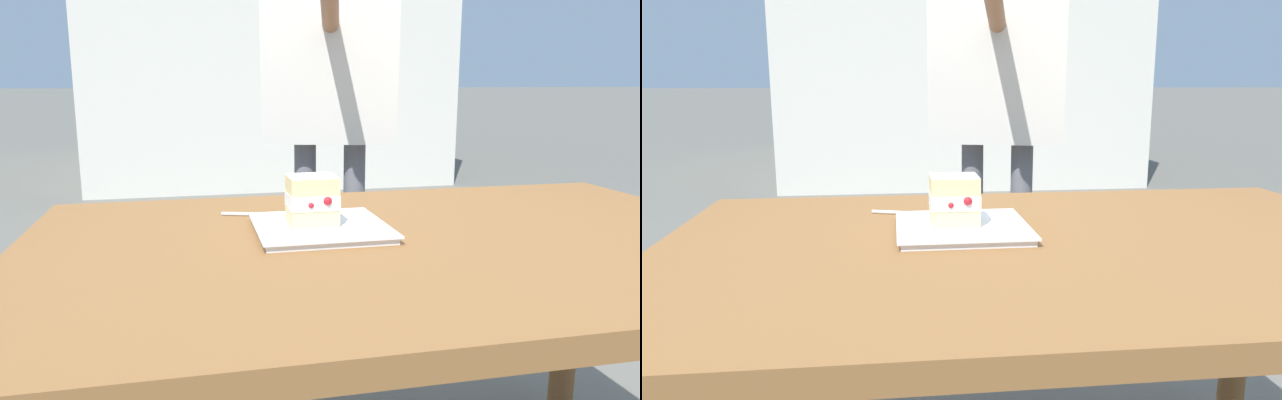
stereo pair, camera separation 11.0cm
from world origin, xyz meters
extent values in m
cylinder|color=brown|center=(-0.64, 0.39, 0.32)|extent=(0.07, 0.07, 0.64)
cylinder|color=brown|center=(0.64, 0.39, 0.32)|extent=(0.07, 0.07, 0.64)
cube|color=brown|center=(0.00, 0.00, 0.66)|extent=(1.40, 0.89, 0.04)
cube|color=white|center=(-0.15, 0.07, 0.69)|extent=(0.24, 0.24, 0.01)
cube|color=white|center=(-0.15, 0.07, 0.69)|extent=(0.25, 0.25, 0.00)
cube|color=#EAD18C|center=(-0.16, 0.07, 0.71)|extent=(0.09, 0.08, 0.03)
cube|color=white|center=(-0.16, 0.07, 0.74)|extent=(0.09, 0.08, 0.03)
sphere|color=#B21923|center=(-0.14, 0.03, 0.75)|extent=(0.02, 0.02, 0.02)
sphere|color=#B21923|center=(-0.18, 0.11, 0.74)|extent=(0.01, 0.01, 0.01)
sphere|color=#B21923|center=(-0.17, 0.03, 0.74)|extent=(0.01, 0.01, 0.01)
cube|color=#EAD18C|center=(-0.16, 0.07, 0.77)|extent=(0.09, 0.08, 0.03)
cube|color=white|center=(-0.16, 0.07, 0.79)|extent=(0.09, 0.08, 0.00)
cylinder|color=silver|center=(-0.26, 0.23, 0.68)|extent=(0.14, 0.05, 0.01)
cube|color=silver|center=(-0.18, 0.20, 0.68)|extent=(0.04, 0.03, 0.01)
cylinder|color=slate|center=(-0.02, 0.87, 0.38)|extent=(0.07, 0.07, 0.77)
cylinder|color=slate|center=(0.13, 0.82, 0.38)|extent=(0.07, 0.07, 0.77)
cube|color=beige|center=(0.05, 0.85, 1.04)|extent=(0.45, 0.28, 0.55)
cube|color=silver|center=(0.37, 5.77, 1.24)|extent=(3.29, 3.51, 2.49)
camera|label=1|loc=(-0.38, -0.98, 0.96)|focal=32.77mm
camera|label=2|loc=(-0.28, -1.00, 0.96)|focal=32.77mm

